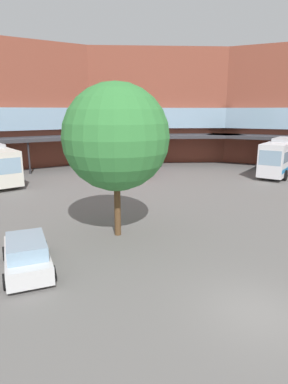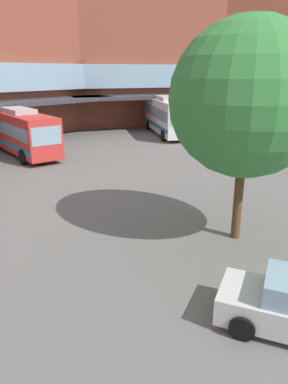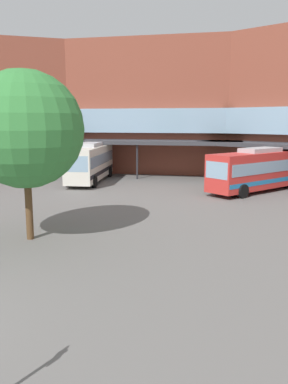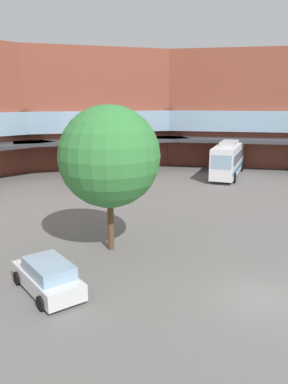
{
  "view_description": "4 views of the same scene",
  "coord_description": "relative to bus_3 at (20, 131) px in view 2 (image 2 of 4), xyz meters",
  "views": [
    {
      "loc": [
        -6.99,
        -8.72,
        6.9
      ],
      "look_at": [
        0.11,
        13.28,
        1.25
      ],
      "focal_mm": 31.29,
      "sensor_mm": 36.0,
      "label": 1
    },
    {
      "loc": [
        -16.5,
        6.0,
        6.47
      ],
      "look_at": [
        -2.58,
        13.22,
        1.18
      ],
      "focal_mm": 33.53,
      "sensor_mm": 36.0,
      "label": 2
    },
    {
      "loc": [
        11.02,
        -6.21,
        5.93
      ],
      "look_at": [
        0.69,
        14.65,
        1.78
      ],
      "focal_mm": 37.51,
      "sensor_mm": 36.0,
      "label": 3
    },
    {
      "loc": [
        -12.61,
        -10.26,
        8.63
      ],
      "look_at": [
        0.42,
        10.46,
        2.72
      ],
      "focal_mm": 36.02,
      "sensor_mm": 36.0,
      "label": 4
    }
  ],
  "objects": [
    {
      "name": "bus_3",
      "position": [
        0.0,
        0.0,
        0.0
      ],
      "size": [
        6.87,
        10.84,
        3.69
      ],
      "rotation": [
        0.0,
        0.0,
        4.27
      ],
      "color": "red",
      "rests_on": "ground"
    },
    {
      "name": "bus_4",
      "position": [
        14.13,
        -6.7,
        0.16
      ],
      "size": [
        10.19,
        8.7,
        4.01
      ],
      "rotation": [
        0.0,
        0.0,
        3.8
      ],
      "color": "white",
      "rests_on": "ground"
    },
    {
      "name": "plaza_tree",
      "position": [
        -7.69,
        -19.54,
        3.64
      ],
      "size": [
        5.75,
        5.75,
        8.39
      ],
      "color": "brown",
      "rests_on": "ground"
    }
  ]
}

